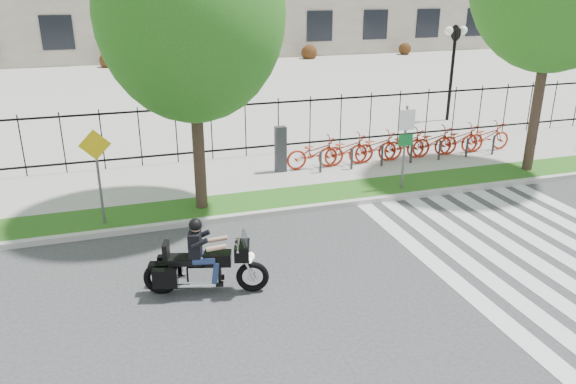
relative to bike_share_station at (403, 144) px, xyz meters
name	(u,v)px	position (x,y,z in m)	size (l,w,h in m)	color
ground	(350,285)	(-5.11, -7.20, -0.68)	(120.00, 120.00, 0.00)	#353537
curb	(290,210)	(-5.11, -3.10, -0.60)	(60.00, 0.20, 0.15)	#BBB9B0
grass_verge	(281,200)	(-5.11, -2.25, -0.60)	(60.00, 1.50, 0.15)	#235515
sidewalk	(259,173)	(-5.11, 0.25, -0.60)	(60.00, 3.50, 0.15)	#ADABA2
plaza	(185,85)	(-5.11, 17.80, -0.63)	(80.00, 34.00, 0.10)	#ADABA2
crosswalk_stripes	(539,253)	(-0.29, -7.20, -0.67)	(5.70, 8.00, 0.01)	silver
iron_fence	(246,129)	(-5.11, 2.00, 0.47)	(30.00, 0.06, 2.00)	black
lamp_post_right	(454,49)	(4.89, 4.80, 2.53)	(1.06, 0.70, 4.25)	black
street_tree_1	(191,14)	(-7.42, -2.25, 4.57)	(4.69, 4.69, 7.81)	#35241D
bike_share_station	(403,144)	(0.00, 0.00, 0.00)	(8.97, 0.89, 1.50)	#2D2D33
sign_pole_regulatory	(405,137)	(-1.43, -2.62, 1.06)	(0.50, 0.09, 2.50)	#59595B
sign_pole_warning	(97,164)	(-10.00, -2.62, 1.07)	(0.78, 0.09, 2.49)	#59595B
motorcycle_rider	(205,263)	(-8.05, -6.55, -0.02)	(2.50, 1.14, 1.98)	black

